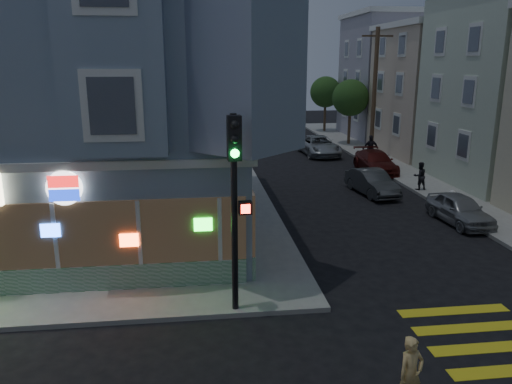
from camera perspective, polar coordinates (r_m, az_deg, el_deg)
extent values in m
plane|color=black|center=(12.52, -2.98, -18.69)|extent=(120.00, 120.00, 0.00)
cube|color=gray|center=(22.12, -21.37, 10.54)|extent=(14.00, 14.00, 11.00)
cube|color=silver|center=(22.27, -20.97, 6.31)|extent=(14.30, 14.30, 0.25)
cube|color=#196B33|center=(16.60, -25.52, -9.26)|extent=(13.60, 0.12, 0.80)
cube|color=#382B1E|center=(16.11, -26.06, -4.68)|extent=(13.60, 0.10, 2.00)
cylinder|color=white|center=(15.19, -21.07, 0.44)|extent=(1.00, 0.12, 1.00)
cube|color=#C0AC94|center=(40.83, 22.96, 10.47)|extent=(12.00, 8.60, 9.00)
cube|color=gray|center=(48.82, 17.77, 12.33)|extent=(12.00, 8.60, 10.50)
cylinder|color=#4C3826|center=(36.76, 13.36, 10.87)|extent=(0.30, 0.30, 9.00)
cube|color=#4C3826|center=(36.72, 13.73, 16.94)|extent=(2.20, 0.12, 0.12)
cylinder|color=#4C3826|center=(42.74, 10.61, 7.60)|extent=(0.24, 0.24, 3.20)
sphere|color=#184418|center=(42.53, 10.75, 10.54)|extent=(3.00, 3.00, 3.00)
cylinder|color=#4C3826|center=(50.38, 7.87, 8.76)|extent=(0.24, 0.24, 3.20)
sphere|color=#184418|center=(50.20, 7.96, 11.26)|extent=(3.00, 3.00, 3.00)
imported|color=#D6B56D|center=(11.13, 17.25, -19.23)|extent=(0.67, 0.53, 1.60)
imported|color=black|center=(28.24, 18.21, 1.76)|extent=(0.80, 0.66, 1.51)
imported|color=#232129|center=(35.19, 12.98, 4.85)|extent=(1.08, 0.45, 1.84)
imported|color=#94989B|center=(23.46, 22.26, -1.83)|extent=(1.72, 3.86, 1.29)
imported|color=#383B3D|center=(27.15, 13.11, 1.08)|extent=(1.90, 4.14, 1.31)
imported|color=#501612|center=(32.63, 13.50, 3.36)|extent=(2.05, 4.74, 1.36)
imported|color=#9CA2A6|center=(37.98, 7.19, 5.28)|extent=(2.62, 5.27, 1.43)
cylinder|color=black|center=(13.39, -2.49, -2.73)|extent=(0.17, 0.17, 5.46)
cube|color=black|center=(12.67, -2.51, 6.17)|extent=(0.37, 0.33, 1.15)
sphere|color=black|center=(12.45, -2.46, 7.69)|extent=(0.22, 0.22, 0.22)
sphere|color=black|center=(12.50, -2.44, 6.05)|extent=(0.22, 0.22, 0.22)
sphere|color=#19F23F|center=(12.56, -2.42, 4.42)|extent=(0.22, 0.22, 0.22)
cube|color=black|center=(13.14, -1.25, -1.80)|extent=(0.36, 0.24, 0.35)
cube|color=#FF2614|center=(13.03, -1.19, -1.95)|extent=(0.24, 0.02, 0.24)
cylinder|color=white|center=(25.31, 21.45, -0.96)|extent=(0.27, 0.27, 0.67)
sphere|color=white|center=(25.22, 21.53, -0.11)|extent=(0.29, 0.29, 0.29)
cylinder|color=white|center=(25.30, 21.46, -0.84)|extent=(0.50, 0.13, 0.13)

